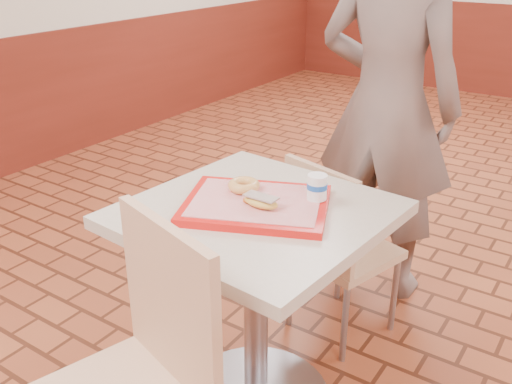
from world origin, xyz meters
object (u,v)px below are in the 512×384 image
Objects in this scene: serving_tray at (256,205)px; ring_donut at (244,185)px; chair_main_back at (334,243)px; customer at (387,106)px; long_john_donut at (260,202)px; main_table at (256,279)px; chair_main_front at (137,373)px; paper_cup at (317,187)px.

ring_donut reaches higher than serving_tray.
customer is (-0.03, 0.53, 0.47)m from chair_main_back.
serving_tray is 3.55× the size of long_john_donut.
main_table is 1.79× the size of serving_tray.
chair_main_front is at bearing -92.36° from serving_tray.
chair_main_front reaches higher than paper_cup.
serving_tray is at bearing -30.38° from ring_donut.
ring_donut reaches higher than chair_main_back.
chair_main_front is 0.63m from long_john_donut.
serving_tray is 0.06m from long_john_donut.
customer is at bearing 91.31° from long_john_donut.
chair_main_front is at bearing -96.52° from long_john_donut.
paper_cup is at bearing 38.34° from serving_tray.
main_table is 7.59× the size of ring_donut.
main_table is 0.44× the size of customer.
paper_cup is (0.12, 0.16, 0.02)m from long_john_donut.
customer is 0.96m from paper_cup.
chair_main_front is 2.09× the size of serving_tray.
serving_tray is at bearing 0.00° from main_table.
customer reaches higher than paper_cup.
paper_cup is at bearing 52.33° from long_john_donut.
paper_cup is at bearing 91.85° from chair_main_front.
customer reaches higher than chair_main_front.
chair_main_front is at bearing -104.77° from paper_cup.
chair_main_back is at bearing 103.41° from chair_main_front.
chair_main_front is 0.80m from paper_cup.
main_table is 0.86× the size of chair_main_front.
serving_tray is (0.02, 0.56, 0.31)m from chair_main_front.
customer is at bearing 84.72° from ring_donut.
serving_tray is (-0.04, -0.54, 0.38)m from chair_main_back.
serving_tray reaches higher than chair_main_back.
chair_main_back is 0.62m from paper_cup.
main_table is 0.55m from chair_main_back.
paper_cup reaches higher than long_john_donut.
long_john_donut is at bearing 89.95° from customer.
chair_main_front is at bearing 102.63° from chair_main_back.
chair_main_back is 0.66m from serving_tray.
long_john_donut reaches higher than serving_tray.
customer is 17.12× the size of ring_donut.
chair_main_back is at bearing 85.91° from serving_tray.
long_john_donut is 1.56× the size of paper_cup.
customer is at bearing 89.34° from main_table.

